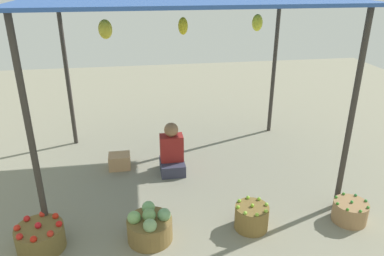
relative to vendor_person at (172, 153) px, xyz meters
The scene contains 8 objects.
ground_plane 0.36m from the vendor_person, ahead, with size 14.00×14.00×0.00m, color gray.
market_stall_structure 2.08m from the vendor_person, ahead, with size 3.88×2.82×2.52m.
vendor_person is the anchor object (origin of this frame).
basket_red_tomatoes 2.19m from the vendor_person, 137.27° to the right, with size 0.51×0.51×0.34m.
basket_cabbages 1.58m from the vendor_person, 105.42° to the right, with size 0.51×0.51×0.40m.
basket_limes 1.70m from the vendor_person, 62.67° to the right, with size 0.40×0.40×0.33m.
basket_green_chilies 2.54m from the vendor_person, 37.96° to the right, with size 0.41×0.41×0.28m.
wooden_crate_near_vendor 0.84m from the vendor_person, 164.27° to the left, with size 0.32×0.27×0.22m, color tan.
Camera 1 is at (-0.69, -4.95, 2.81)m, focal length 34.60 mm.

